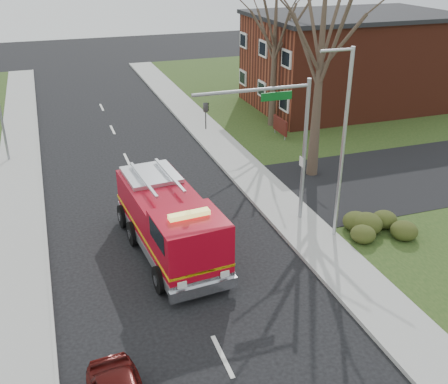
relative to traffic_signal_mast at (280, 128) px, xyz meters
name	(u,v)px	position (x,y,z in m)	size (l,w,h in m)	color
ground	(176,260)	(-5.21, -1.50, -4.71)	(120.00, 120.00, 0.00)	black
sidewalk_right	(309,234)	(0.99, -1.50, -4.63)	(2.40, 80.00, 0.15)	#9F9F99
sidewalk_left	(18,287)	(-11.41, -1.50, -4.63)	(2.40, 80.00, 0.15)	#9F9F99
brick_building	(351,60)	(13.79, 16.50, -1.05)	(15.40, 10.40, 7.25)	maroon
health_center_sign	(280,126)	(5.29, 11.00, -3.83)	(0.12, 2.00, 1.40)	#4A1411
hedge_corner	(376,224)	(3.79, -2.50, -4.13)	(2.80, 2.00, 0.90)	#2E3D16
bare_tree_near	(322,42)	(4.29, 4.50, 2.71)	(6.00, 6.00, 12.00)	#3B2E22
bare_tree_far	(275,34)	(5.79, 13.50, 1.78)	(5.25, 5.25, 10.50)	#3B2E22
traffic_signal_mast	(280,128)	(0.00, 0.00, 0.00)	(5.29, 0.18, 6.80)	gray
streetlight_pole	(342,142)	(1.93, -2.00, -0.16)	(1.48, 0.16, 8.40)	#B7BABF
fire_engine	(170,224)	(-5.23, -0.86, -3.32)	(3.43, 7.81, 3.07)	#A70719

